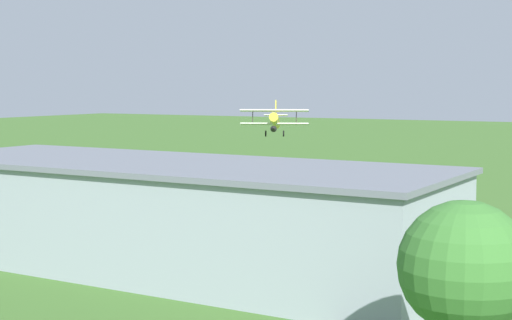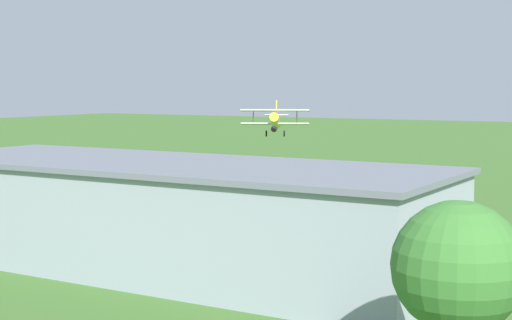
% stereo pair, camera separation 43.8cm
% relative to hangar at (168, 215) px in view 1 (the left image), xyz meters
% --- Properties ---
extents(ground_plane, '(400.00, 400.00, 0.00)m').
position_rel_hangar_xyz_m(ground_plane, '(0.18, -31.14, -3.54)').
color(ground_plane, '#3D6628').
extents(hangar, '(38.12, 14.31, 7.07)m').
position_rel_hangar_xyz_m(hangar, '(0.00, 0.00, 0.00)').
color(hangar, '#99A3AD').
rests_on(hangar, ground_plane).
extents(biplane, '(7.30, 7.41, 3.84)m').
position_rel_hangar_xyz_m(biplane, '(9.12, -32.33, 4.86)').
color(biplane, yellow).
extents(car_grey, '(2.10, 4.24, 1.58)m').
position_rel_hangar_xyz_m(car_grey, '(21.11, -10.17, -2.72)').
color(car_grey, slate).
rests_on(car_grey, ground_plane).
extents(person_near_hangar_door, '(0.50, 0.50, 1.60)m').
position_rel_hangar_xyz_m(person_near_hangar_door, '(-16.34, -13.72, -2.75)').
color(person_near_hangar_door, orange).
rests_on(person_near_hangar_door, ground_plane).
extents(person_by_parked_cars, '(0.39, 0.39, 1.72)m').
position_rel_hangar_xyz_m(person_by_parked_cars, '(-18.59, -13.07, -2.68)').
color(person_by_parked_cars, '#B23333').
rests_on(person_by_parked_cars, ground_plane).
extents(person_at_fence_line, '(0.45, 0.45, 1.76)m').
position_rel_hangar_xyz_m(person_at_fence_line, '(17.88, -14.31, -2.66)').
color(person_at_fence_line, navy).
rests_on(person_at_fence_line, ground_plane).
extents(person_beside_truck, '(0.53, 0.53, 1.75)m').
position_rel_hangar_xyz_m(person_beside_truck, '(18.19, -11.46, -2.66)').
color(person_beside_truck, navy).
rests_on(person_beside_truck, ground_plane).
extents(tree_by_windsock, '(5.10, 5.10, 7.75)m').
position_rel_hangar_xyz_m(tree_by_windsock, '(-22.98, 12.91, 1.62)').
color(tree_by_windsock, brown).
rests_on(tree_by_windsock, ground_plane).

